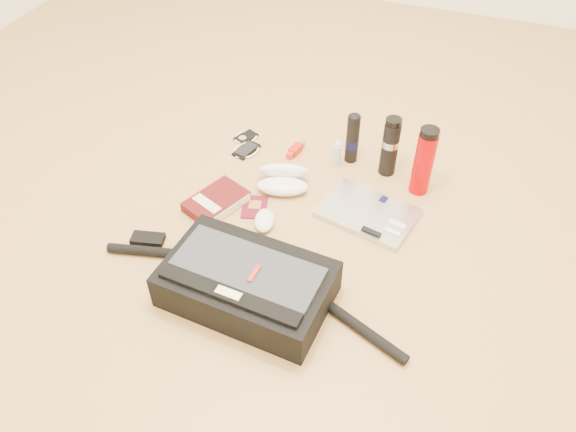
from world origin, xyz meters
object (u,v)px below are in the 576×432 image
at_px(messenger_bag, 246,283).
at_px(laptop, 368,213).
at_px(thermos_red, 424,161).
at_px(book, 217,202).
at_px(thermos_black, 390,146).

distance_m(messenger_bag, laptop, 0.54).
height_order(messenger_bag, thermos_red, thermos_red).
bearing_deg(laptop, thermos_red, 67.50).
relative_size(messenger_bag, laptop, 2.81).
bearing_deg(book, thermos_black, 59.65).
bearing_deg(thermos_black, thermos_red, -24.81).
distance_m(messenger_bag, book, 0.43).
bearing_deg(laptop, messenger_bag, -105.53).
bearing_deg(book, thermos_red, 49.50).
bearing_deg(thermos_red, book, -152.84).
relative_size(laptop, book, 1.45).
bearing_deg(thermos_black, book, -142.68).
relative_size(laptop, thermos_black, 1.50).
height_order(messenger_bag, laptop, messenger_bag).
bearing_deg(laptop, thermos_black, 101.47).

